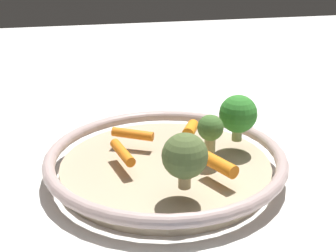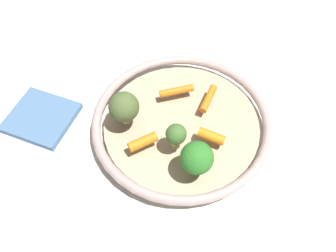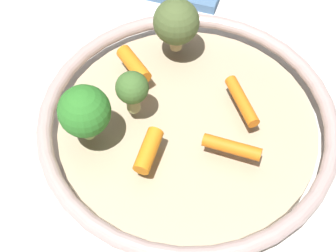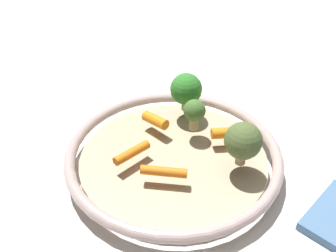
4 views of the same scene
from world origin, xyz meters
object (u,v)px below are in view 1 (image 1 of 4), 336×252
object	(u,v)px
baby_carrot_left	(133,134)
baby_carrot_near_rim	(220,165)
serving_bowl	(166,162)
baby_carrot_center	(122,152)
broccoli_floret_small	(210,129)
broccoli_floret_edge	(183,157)
baby_carrot_right	(191,129)
broccoli_floret_large	(238,114)

from	to	relation	value
baby_carrot_left	baby_carrot_near_rim	xyz separation A→B (m)	(0.13, 0.10, 0.00)
serving_bowl	baby_carrot_left	size ratio (longest dim) A/B	5.43
serving_bowl	baby_carrot_center	size ratio (longest dim) A/B	5.10
broccoli_floret_small	broccoli_floret_edge	xyz separation A→B (m)	(0.09, -0.06, 0.01)
serving_bowl	broccoli_floret_small	distance (m)	0.08
baby_carrot_right	broccoli_floret_large	size ratio (longest dim) A/B	0.70
serving_bowl	baby_carrot_left	bearing A→B (deg)	-144.64
broccoli_floret_large	broccoli_floret_small	xyz separation A→B (m)	(0.03, -0.05, -0.01)
baby_carrot_left	broccoli_floret_large	distance (m)	0.16
baby_carrot_right	baby_carrot_left	size ratio (longest dim) A/B	0.78
baby_carrot_near_rim	broccoli_floret_large	distance (m)	0.11
baby_carrot_right	baby_carrot_left	world-z (taller)	baby_carrot_right
baby_carrot_left	broccoli_floret_small	distance (m)	0.13
baby_carrot_left	baby_carrot_near_rim	world-z (taller)	baby_carrot_near_rim
baby_carrot_left	baby_carrot_center	distance (m)	0.07
baby_carrot_right	baby_carrot_near_rim	distance (m)	0.13
baby_carrot_center	serving_bowl	bearing A→B (deg)	95.24
baby_carrot_left	broccoli_floret_edge	distance (m)	0.17
baby_carrot_near_rim	broccoli_floret_small	bearing A→B (deg)	174.78
baby_carrot_right	broccoli_floret_large	xyz separation A→B (m)	(0.04, 0.06, 0.03)
baby_carrot_near_rim	broccoli_floret_edge	bearing A→B (deg)	-61.86
serving_bowl	baby_carrot_right	bearing A→B (deg)	134.33
baby_carrot_left	broccoli_floret_small	bearing A→B (deg)	54.60
serving_bowl	broccoli_floret_small	bearing A→B (deg)	75.23
baby_carrot_right	baby_carrot_center	world-z (taller)	baby_carrot_right
baby_carrot_right	broccoli_floret_large	bearing A→B (deg)	60.52
broccoli_floret_edge	broccoli_floret_small	bearing A→B (deg)	144.85
baby_carrot_center	baby_carrot_near_rim	size ratio (longest dim) A/B	1.27
serving_bowl	broccoli_floret_edge	bearing A→B (deg)	-1.44
broccoli_floret_small	broccoli_floret_edge	distance (m)	0.11
baby_carrot_right	broccoli_floret_large	world-z (taller)	broccoli_floret_large
baby_carrot_center	broccoli_floret_small	xyz separation A→B (m)	(0.01, 0.13, 0.03)
baby_carrot_left	broccoli_floret_edge	bearing A→B (deg)	12.68
baby_carrot_left	broccoli_floret_large	bearing A→B (deg)	74.92
baby_carrot_near_rim	broccoli_floret_small	xyz separation A→B (m)	(-0.06, 0.01, 0.03)
serving_bowl	baby_carrot_right	world-z (taller)	baby_carrot_right
baby_carrot_near_rim	broccoli_floret_edge	xyz separation A→B (m)	(0.03, -0.06, 0.03)
serving_bowl	baby_carrot_right	size ratio (longest dim) A/B	6.99
baby_carrot_center	broccoli_floret_large	world-z (taller)	broccoli_floret_large
baby_carrot_right	baby_carrot_center	distance (m)	0.13
broccoli_floret_large	broccoli_floret_small	size ratio (longest dim) A/B	1.27
baby_carrot_left	broccoli_floret_edge	world-z (taller)	broccoli_floret_edge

